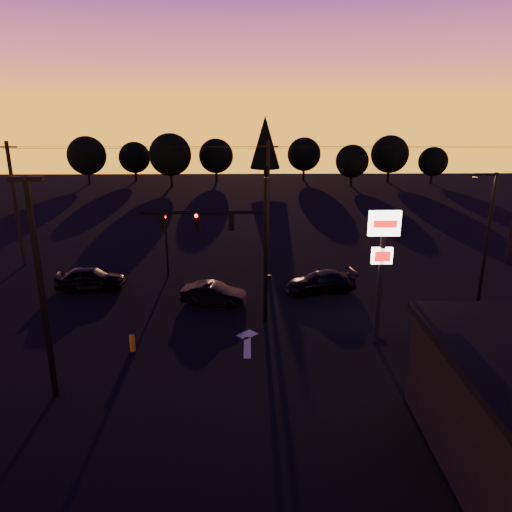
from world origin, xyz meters
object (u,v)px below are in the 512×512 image
(pylon_sign, at_px, (382,249))
(streetlight, at_px, (486,236))
(car_right, at_px, (321,282))
(bollard, at_px, (132,343))
(traffic_signal_mast, at_px, (235,236))
(car_left, at_px, (90,278))
(car_mid, at_px, (213,293))
(secondary_signal, at_px, (166,236))
(suv_parked, at_px, (500,359))
(parking_lot_light, at_px, (39,276))

(pylon_sign, xyz_separation_m, streetlight, (6.91, 4.00, -0.49))
(streetlight, xyz_separation_m, car_right, (-8.73, 2.91, -3.77))
(pylon_sign, distance_m, bollard, 12.94)
(traffic_signal_mast, relative_size, car_right, 1.90)
(car_left, xyz_separation_m, car_mid, (8.09, -2.46, -0.11))
(streetlight, relative_size, car_mid, 2.08)
(secondary_signal, distance_m, car_left, 5.62)
(traffic_signal_mast, height_order, pylon_sign, traffic_signal_mast)
(streetlight, xyz_separation_m, car_mid, (-15.44, 1.12, -3.79))
(traffic_signal_mast, xyz_separation_m, car_right, (5.28, 4.41, -4.28))
(pylon_sign, bearing_deg, suv_parked, -33.46)
(secondary_signal, bearing_deg, car_right, -16.83)
(parking_lot_light, distance_m, car_mid, 12.23)
(streetlight, bearing_deg, bollard, -166.02)
(car_left, relative_size, car_right, 0.96)
(car_left, bearing_deg, traffic_signal_mast, -120.26)
(traffic_signal_mast, relative_size, car_mid, 2.23)
(parking_lot_light, xyz_separation_m, bollard, (2.39, 3.76, -4.86))
(traffic_signal_mast, bearing_deg, streetlight, 6.14)
(pylon_sign, height_order, car_right, pylon_sign)
(streetlight, distance_m, car_left, 24.08)
(secondary_signal, relative_size, car_right, 0.96)
(bollard, relative_size, suv_parked, 0.15)
(traffic_signal_mast, relative_size, pylon_sign, 1.26)
(bollard, xyz_separation_m, car_right, (10.30, 7.64, 0.24))
(pylon_sign, relative_size, bollard, 8.23)
(secondary_signal, bearing_deg, suv_parked, -38.08)
(traffic_signal_mast, bearing_deg, secondary_signal, 123.19)
(secondary_signal, xyz_separation_m, streetlight, (18.91, -5.99, 1.56))
(secondary_signal, height_order, parking_lot_light, parking_lot_light)
(car_right, distance_m, suv_parked, 12.03)
(suv_parked, bearing_deg, streetlight, 51.25)
(car_right, bearing_deg, car_mid, -86.68)
(bollard, bearing_deg, car_mid, 58.53)
(parking_lot_light, relative_size, bollard, 11.07)
(car_left, bearing_deg, car_mid, -109.07)
(car_left, relative_size, suv_parked, 0.80)
(parking_lot_light, height_order, pylon_sign, parking_lot_light)
(bollard, height_order, suv_parked, suv_parked)
(traffic_signal_mast, distance_m, secondary_signal, 9.19)
(traffic_signal_mast, relative_size, streetlight, 1.07)
(parking_lot_light, bearing_deg, suv_parked, 3.99)
(streetlight, bearing_deg, car_mid, 175.85)
(pylon_sign, xyz_separation_m, car_right, (-1.82, 6.91, -4.26))
(traffic_signal_mast, relative_size, suv_parked, 1.59)
(bollard, bearing_deg, secondary_signal, 89.39)
(car_left, bearing_deg, car_right, -94.75)
(secondary_signal, bearing_deg, bollard, -90.61)
(parking_lot_light, distance_m, pylon_sign, 15.19)
(car_left, height_order, suv_parked, suv_parked)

